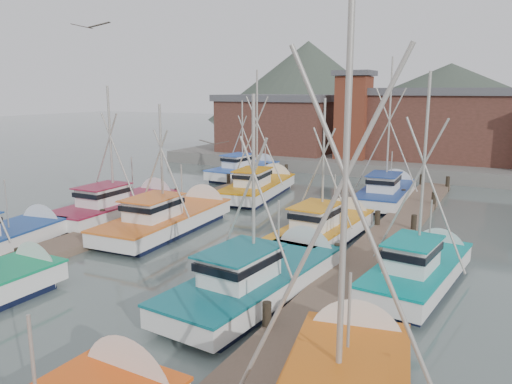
% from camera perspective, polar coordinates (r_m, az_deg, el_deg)
% --- Properties ---
extents(ground, '(260.00, 260.00, 0.00)m').
position_cam_1_polar(ground, '(21.41, -11.02, -10.23)').
color(ground, '#4F5F5C').
rests_on(ground, ground).
extents(dock_left, '(2.30, 46.00, 1.50)m').
position_cam_1_polar(dock_left, '(28.67, -16.95, -4.45)').
color(dock_left, brown).
rests_on(dock_left, ground).
extents(dock_right, '(2.30, 46.00, 1.50)m').
position_cam_1_polar(dock_right, '(21.63, 10.95, -9.40)').
color(dock_right, brown).
rests_on(dock_right, ground).
extents(quay, '(44.00, 16.00, 1.20)m').
position_cam_1_polar(quay, '(54.37, 14.10, 3.51)').
color(quay, slate).
rests_on(quay, ground).
extents(shed_left, '(12.72, 8.48, 6.20)m').
position_cam_1_polar(shed_left, '(55.77, 2.66, 7.90)').
color(shed_left, brown).
rests_on(shed_left, quay).
extents(shed_center, '(14.84, 9.54, 6.90)m').
position_cam_1_polar(shed_center, '(52.89, 20.69, 7.36)').
color(shed_center, brown).
rests_on(shed_center, quay).
extents(lookout_tower, '(3.60, 3.60, 8.50)m').
position_cam_1_polar(lookout_tower, '(50.60, 11.05, 8.71)').
color(lookout_tower, brown).
rests_on(lookout_tower, quay).
extents(distant_hills, '(175.00, 140.00, 42.00)m').
position_cam_1_polar(distant_hills, '(140.51, 17.49, 7.80)').
color(distant_hills, '#404B3F').
rests_on(distant_hills, ground).
extents(boat_5, '(3.91, 9.98, 8.62)m').
position_cam_1_polar(boat_5, '(19.80, 0.96, -9.73)').
color(boat_5, black).
rests_on(boat_5, ground).
extents(boat_8, '(3.74, 10.33, 8.11)m').
position_cam_1_polar(boat_8, '(29.00, -9.59, -2.97)').
color(boat_8, black).
rests_on(boat_8, ground).
extents(boat_9, '(3.35, 9.01, 8.24)m').
position_cam_1_polar(boat_9, '(26.73, 8.09, -4.17)').
color(boat_9, black).
rests_on(boat_9, ground).
extents(boat_10, '(3.77, 9.72, 9.00)m').
position_cam_1_polar(boat_10, '(32.81, -15.01, -1.50)').
color(boat_10, black).
rests_on(boat_10, ground).
extents(boat_11, '(3.67, 8.46, 9.23)m').
position_cam_1_polar(boat_11, '(21.77, 18.38, -8.33)').
color(boat_11, black).
rests_on(boat_11, ground).
extents(boat_12, '(4.30, 10.18, 10.22)m').
position_cam_1_polar(boat_12, '(37.95, 0.52, 0.64)').
color(boat_12, black).
rests_on(boat_12, ground).
extents(boat_13, '(4.32, 9.53, 10.91)m').
position_cam_1_polar(boat_13, '(37.01, 14.80, -0.02)').
color(boat_13, black).
rests_on(boat_13, ground).
extents(boat_14, '(3.46, 9.13, 7.73)m').
position_cam_1_polar(boat_14, '(46.14, -1.06, 2.58)').
color(boat_14, black).
rests_on(boat_14, ground).
extents(gull_near, '(1.54, 0.66, 0.24)m').
position_cam_1_polar(gull_near, '(18.39, -18.39, 17.53)').
color(gull_near, gray).
rests_on(gull_near, ground).
extents(gull_far, '(1.55, 0.62, 0.24)m').
position_cam_1_polar(gull_far, '(22.92, -4.84, 5.62)').
color(gull_far, gray).
rests_on(gull_far, ground).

